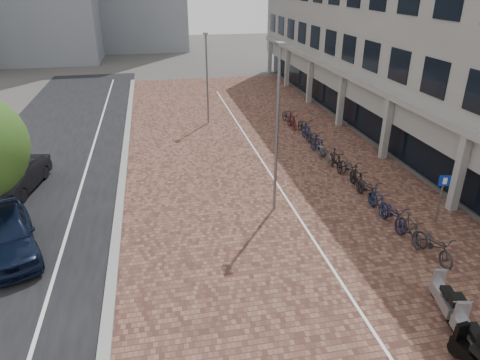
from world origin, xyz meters
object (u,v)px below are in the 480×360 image
scooter_mid (476,357)px  parking_sign (442,192)px  scooter_back (445,296)px  car_dark (18,177)px  scooter_front (470,335)px  car_navy (5,234)px

scooter_mid → parking_sign: parking_sign is taller
scooter_back → parking_sign: 5.54m
car_dark → scooter_front: 18.86m
scooter_mid → parking_sign: bearing=56.4°
scooter_front → parking_sign: 7.02m
car_dark → scooter_mid: 19.06m
car_dark → parking_sign: size_ratio=2.02×
car_navy → scooter_mid: car_navy is taller
car_dark → scooter_mid: car_dark is taller
car_navy → parking_sign: size_ratio=2.22×
parking_sign → car_dark: bearing=172.3°
scooter_front → scooter_mid: 0.74m
car_navy → scooter_front: size_ratio=2.72×
car_navy → parking_sign: (16.29, -1.09, 0.58)m
scooter_back → scooter_mid: bearing=-93.8°
scooter_mid → scooter_front: bearing=56.6°
scooter_back → car_dark: bearing=155.3°
parking_sign → scooter_front: bearing=-104.6°
car_dark → car_navy: bearing=-70.1°
scooter_mid → car_dark: bearing=129.6°
car_navy → scooter_back: (13.39, -5.74, -0.25)m
scooter_front → scooter_back: scooter_front is taller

